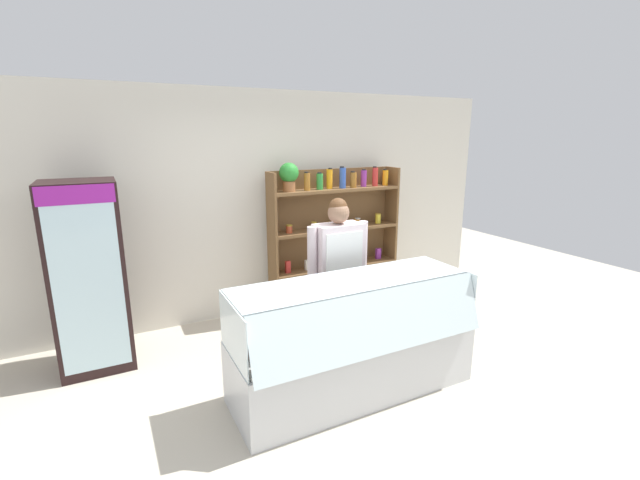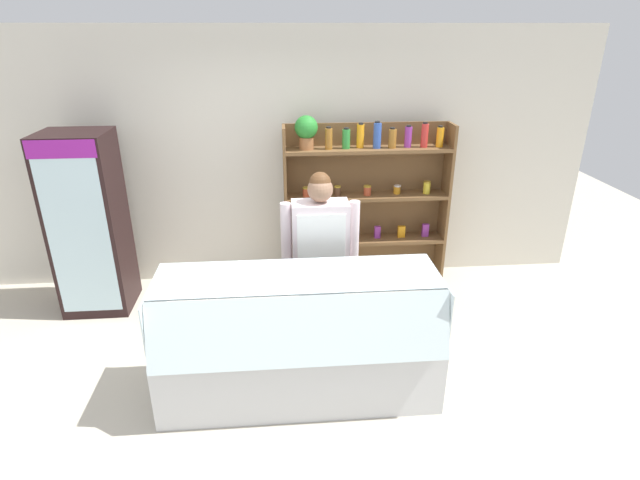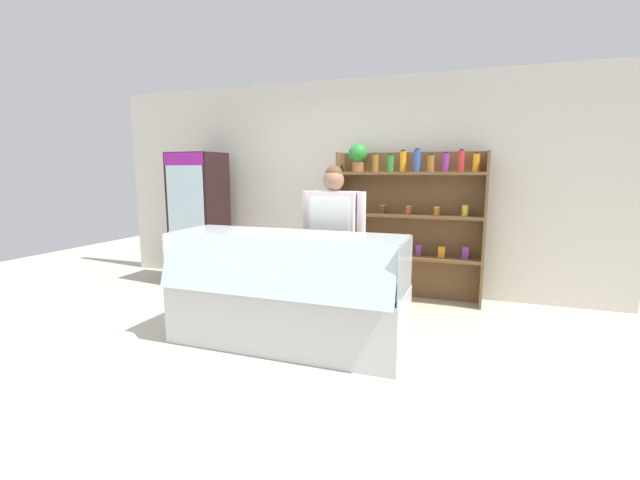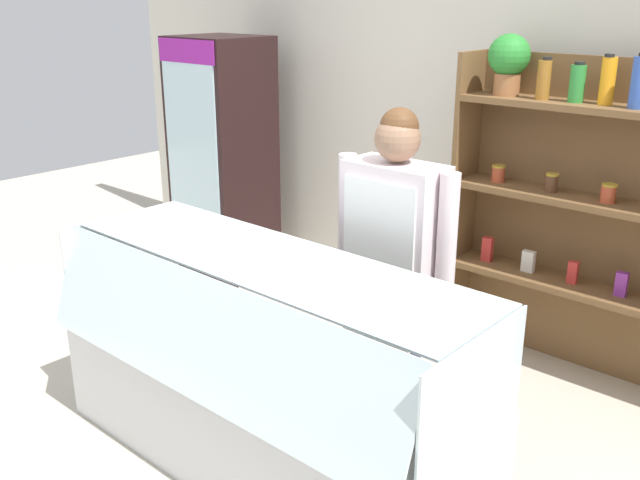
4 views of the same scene
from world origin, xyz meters
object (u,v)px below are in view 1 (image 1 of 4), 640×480
object	(u,v)px
drinks_fridge	(89,277)
deli_display_case	(352,358)
shelving_unit	(331,227)
shop_clerk	(338,264)

from	to	relation	value
drinks_fridge	deli_display_case	xyz separation A→B (m)	(1.96, -1.50, -0.58)
shelving_unit	drinks_fridge	bearing A→B (deg)	-173.90
shelving_unit	shop_clerk	distance (m)	1.26
drinks_fridge	shop_clerk	bearing A→B (deg)	-21.16
shop_clerk	deli_display_case	bearing A→B (deg)	-108.90
shelving_unit	deli_display_case	world-z (taller)	shelving_unit
shelving_unit	shop_clerk	xyz separation A→B (m)	(-0.54, -1.14, -0.10)
shelving_unit	shop_clerk	world-z (taller)	shelving_unit
shelving_unit	deli_display_case	distance (m)	2.08
deli_display_case	shop_clerk	size ratio (longest dim) A/B	1.31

